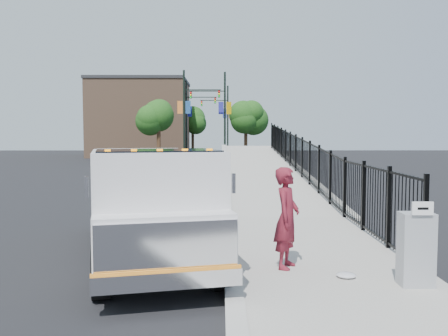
{
  "coord_description": "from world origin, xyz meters",
  "views": [
    {
      "loc": [
        -0.21,
        -11.05,
        2.75
      ],
      "look_at": [
        -0.13,
        2.0,
        1.78
      ],
      "focal_mm": 40.0,
      "sensor_mm": 36.0,
      "label": 1
    }
  ],
  "objects": [
    {
      "name": "arrow_sign",
      "position": [
        3.1,
        -2.96,
        1.48
      ],
      "size": [
        0.35,
        0.04,
        0.22
      ],
      "primitive_type": "cube",
      "color": "white",
      "rests_on": "utility_cabinet"
    },
    {
      "name": "debris",
      "position": [
        2.04,
        -2.27,
        0.16
      ],
      "size": [
        0.36,
        0.36,
        0.09
      ],
      "primitive_type": "ellipsoid",
      "color": "silver",
      "rests_on": "sidewalk"
    },
    {
      "name": "iron_fence",
      "position": [
        3.55,
        12.0,
        0.9
      ],
      "size": [
        0.1,
        28.0,
        1.8
      ],
      "primitive_type": "cube",
      "color": "black",
      "rests_on": "ground"
    },
    {
      "name": "worker",
      "position": [
        1.05,
        -1.62,
        1.09
      ],
      "size": [
        0.69,
        0.83,
        1.94
      ],
      "primitive_type": "imported",
      "rotation": [
        0.0,
        0.0,
        1.2
      ],
      "color": "maroon",
      "rests_on": "sidewalk"
    },
    {
      "name": "ground",
      "position": [
        0.0,
        0.0,
        0.0
      ],
      "size": [
        120.0,
        120.0,
        0.0
      ],
      "primitive_type": "plane",
      "color": "black",
      "rests_on": "ground"
    },
    {
      "name": "curb",
      "position": [
        0.0,
        -2.0,
        0.08
      ],
      "size": [
        0.3,
        12.0,
        0.16
      ],
      "primitive_type": "cube",
      "color": "#ADAAA3",
      "rests_on": "ground"
    },
    {
      "name": "tree_2",
      "position": [
        -3.67,
        49.88,
        3.97
      ],
      "size": [
        3.12,
        3.12,
        5.56
      ],
      "color": "#382314",
      "rests_on": "ground"
    },
    {
      "name": "light_pole_0",
      "position": [
        -3.12,
        32.47,
        4.36
      ],
      "size": [
        3.78,
        0.22,
        8.0
      ],
      "color": "black",
      "rests_on": "ground"
    },
    {
      "name": "light_pole_2",
      "position": [
        -3.57,
        41.87,
        4.36
      ],
      "size": [
        3.77,
        0.22,
        8.0
      ],
      "color": "black",
      "rests_on": "ground"
    },
    {
      "name": "light_pole_1",
      "position": [
        -0.17,
        33.8,
        4.36
      ],
      "size": [
        3.77,
        0.22,
        8.0
      ],
      "color": "black",
      "rests_on": "ground"
    },
    {
      "name": "sidewalk",
      "position": [
        1.93,
        -2.0,
        0.06
      ],
      "size": [
        3.55,
        12.0,
        0.12
      ],
      "primitive_type": "cube",
      "color": "#9E998E",
      "rests_on": "ground"
    },
    {
      "name": "light_pole_3",
      "position": [
        0.27,
        47.39,
        4.36
      ],
      "size": [
        3.78,
        0.22,
        8.0
      ],
      "color": "black",
      "rests_on": "ground"
    },
    {
      "name": "truck",
      "position": [
        -1.76,
        -0.42,
        1.38
      ],
      "size": [
        3.8,
        7.47,
        2.45
      ],
      "rotation": [
        0.0,
        0.0,
        0.22
      ],
      "color": "black",
      "rests_on": "ground"
    },
    {
      "name": "utility_cabinet",
      "position": [
        3.1,
        -2.74,
        0.75
      ],
      "size": [
        0.55,
        0.4,
        1.25
      ],
      "primitive_type": "cube",
      "color": "gray",
      "rests_on": "sidewalk"
    },
    {
      "name": "ramp",
      "position": [
        2.12,
        16.0,
        0.0
      ],
      "size": [
        3.95,
        24.06,
        3.19
      ],
      "primitive_type": "cube",
      "rotation": [
        0.06,
        0.0,
        0.0
      ],
      "color": "#9E998E",
      "rests_on": "ground"
    },
    {
      "name": "building",
      "position": [
        -9.0,
        44.0,
        4.0
      ],
      "size": [
        10.0,
        10.0,
        8.0
      ],
      "primitive_type": "cube",
      "color": "#8C664C",
      "rests_on": "ground"
    },
    {
      "name": "tree_1",
      "position": [
        2.24,
        38.49,
        3.95
      ],
      "size": [
        2.77,
        2.77,
        5.39
      ],
      "color": "#382314",
      "rests_on": "ground"
    },
    {
      "name": "tree_0",
      "position": [
        -5.86,
        34.14,
        3.96
      ],
      "size": [
        2.97,
        2.97,
        5.49
      ],
      "color": "#382314",
      "rests_on": "ground"
    }
  ]
}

